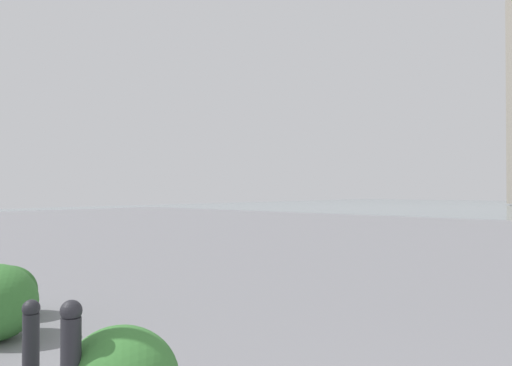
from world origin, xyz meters
name	(u,v)px	position (x,y,z in m)	size (l,w,h in m)	color
bollard_mid	(31,346)	(3.44, -0.68, 0.38)	(0.13, 0.13, 0.72)	#232328
shrub_round	(8,291)	(5.97, -1.54, 0.31)	(0.73, 0.65, 0.62)	#2D6628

